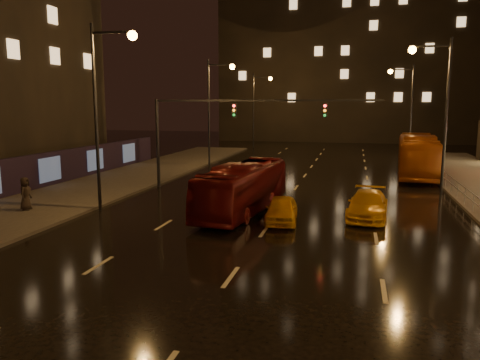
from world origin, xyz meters
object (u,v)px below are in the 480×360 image
object	(u,v)px
taxi_near	(282,209)
pedestrian_c	(25,194)
taxi_far	(368,205)
bus_curb	(418,155)
bus_red	(244,188)

from	to	relation	value
taxi_near	pedestrian_c	xyz separation A→B (m)	(-13.83, -1.27, 0.41)
pedestrian_c	taxi_far	bearing A→B (deg)	-93.04
bus_curb	pedestrian_c	size ratio (longest dim) A/B	6.81
taxi_far	bus_red	bearing A→B (deg)	-173.41
pedestrian_c	taxi_near	bearing A→B (deg)	-97.85
taxi_near	bus_curb	bearing A→B (deg)	59.72
bus_red	bus_curb	distance (m)	19.57
taxi_far	pedestrian_c	bearing A→B (deg)	-165.27
bus_red	taxi_near	bearing A→B (deg)	-29.85
bus_red	taxi_far	bearing A→B (deg)	7.97
bus_red	taxi_far	size ratio (longest dim) A/B	2.03
taxi_far	pedestrian_c	size ratio (longest dim) A/B	2.64
taxi_near	pedestrian_c	world-z (taller)	pedestrian_c
bus_red	taxi_far	world-z (taller)	bus_red
taxi_near	pedestrian_c	size ratio (longest dim) A/B	2.08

